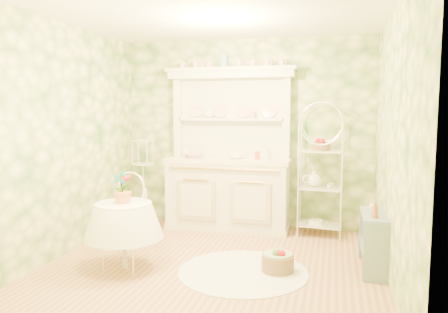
% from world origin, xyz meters
% --- Properties ---
extents(floor, '(3.60, 3.60, 0.00)m').
position_xyz_m(floor, '(0.00, 0.00, 0.00)').
color(floor, tan).
rests_on(floor, ground).
extents(ceiling, '(3.60, 3.60, 0.00)m').
position_xyz_m(ceiling, '(0.00, 0.00, 2.70)').
color(ceiling, white).
rests_on(ceiling, floor).
extents(wall_left, '(3.60, 3.60, 0.00)m').
position_xyz_m(wall_left, '(-1.80, 0.00, 1.35)').
color(wall_left, '#F5EFAC').
rests_on(wall_left, floor).
extents(wall_right, '(3.60, 3.60, 0.00)m').
position_xyz_m(wall_right, '(1.80, 0.00, 1.35)').
color(wall_right, '#F5EFAC').
rests_on(wall_right, floor).
extents(wall_back, '(3.60, 3.60, 0.00)m').
position_xyz_m(wall_back, '(0.00, 1.80, 1.35)').
color(wall_back, '#F5EFAC').
rests_on(wall_back, floor).
extents(wall_front, '(3.60, 3.60, 0.00)m').
position_xyz_m(wall_front, '(0.00, -1.80, 1.35)').
color(wall_front, '#F5EFAC').
rests_on(wall_front, floor).
extents(kitchen_dresser, '(1.87, 0.61, 2.29)m').
position_xyz_m(kitchen_dresser, '(-0.20, 1.52, 1.15)').
color(kitchen_dresser, white).
rests_on(kitchen_dresser, floor).
extents(bakers_rack, '(0.56, 0.43, 1.69)m').
position_xyz_m(bakers_rack, '(1.08, 1.49, 0.84)').
color(bakers_rack, white).
rests_on(bakers_rack, floor).
extents(side_shelf, '(0.35, 0.75, 0.62)m').
position_xyz_m(side_shelf, '(1.68, 0.29, 0.31)').
color(side_shelf, gray).
rests_on(side_shelf, floor).
extents(round_table, '(0.63, 0.63, 0.64)m').
position_xyz_m(round_table, '(-0.90, -0.30, 0.32)').
color(round_table, white).
rests_on(round_table, floor).
extents(cafe_chair, '(0.44, 0.44, 0.84)m').
position_xyz_m(cafe_chair, '(-0.88, -0.30, 0.42)').
color(cafe_chair, white).
rests_on(cafe_chair, floor).
extents(birdcage_stand, '(0.39, 0.39, 1.49)m').
position_xyz_m(birdcage_stand, '(-1.45, 1.40, 0.75)').
color(birdcage_stand, white).
rests_on(birdcage_stand, floor).
extents(floor_basket, '(0.50, 0.50, 0.25)m').
position_xyz_m(floor_basket, '(0.71, 0.00, 0.13)').
color(floor_basket, '#8D6A4A').
rests_on(floor_basket, floor).
extents(lace_rug, '(1.37, 1.37, 0.01)m').
position_xyz_m(lace_rug, '(0.36, -0.10, 0.01)').
color(lace_rug, white).
rests_on(lace_rug, floor).
extents(bowl_floral, '(0.36, 0.36, 0.07)m').
position_xyz_m(bowl_floral, '(-0.69, 1.49, 1.02)').
color(bowl_floral, white).
rests_on(bowl_floral, kitchen_dresser).
extents(bowl_white, '(0.27, 0.27, 0.07)m').
position_xyz_m(bowl_white, '(-0.08, 1.51, 1.02)').
color(bowl_white, white).
rests_on(bowl_white, kitchen_dresser).
extents(cup_left, '(0.18, 0.18, 0.11)m').
position_xyz_m(cup_left, '(-0.52, 1.67, 1.61)').
color(cup_left, white).
rests_on(cup_left, kitchen_dresser).
extents(cup_right, '(0.13, 0.13, 0.09)m').
position_xyz_m(cup_right, '(0.11, 1.68, 1.61)').
color(cup_right, white).
rests_on(cup_right, kitchen_dresser).
extents(potted_geranium, '(0.20, 0.16, 0.33)m').
position_xyz_m(potted_geranium, '(-0.92, -0.28, 0.85)').
color(potted_geranium, '#3F7238').
rests_on(potted_geranium, round_table).
extents(bottle_amber, '(0.07, 0.07, 0.16)m').
position_xyz_m(bottle_amber, '(1.67, 0.11, 0.68)').
color(bottle_amber, '#B05633').
rests_on(bottle_amber, side_shelf).
extents(bottle_blue, '(0.06, 0.06, 0.11)m').
position_xyz_m(bottle_blue, '(1.68, 0.31, 0.65)').
color(bottle_blue, '#7CA9CC').
rests_on(bottle_blue, side_shelf).
extents(bottle_glass, '(0.08, 0.08, 0.09)m').
position_xyz_m(bottle_glass, '(1.67, 0.48, 0.65)').
color(bottle_glass, silver).
rests_on(bottle_glass, side_shelf).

